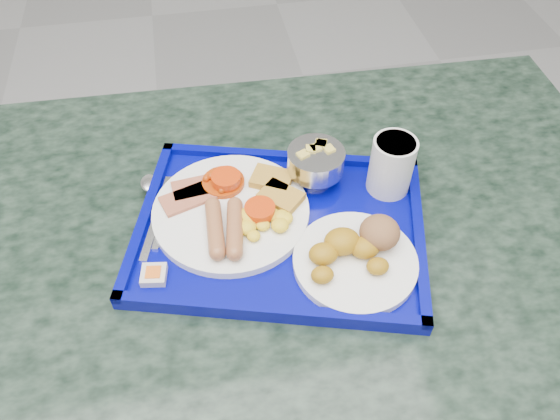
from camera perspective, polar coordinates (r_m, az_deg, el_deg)
name	(u,v)px	position (r m, az deg, el deg)	size (l,w,h in m)	color
table	(287,294)	(1.06, 0.76, -8.82)	(1.27, 0.86, 0.78)	slate
tray	(280,229)	(0.88, 0.00, -1.97)	(0.53, 0.45, 0.03)	#02057F
main_plate	(235,209)	(0.89, -4.68, 0.08)	(0.26, 0.26, 0.04)	white
bread_plate	(357,253)	(0.83, 8.08, -4.43)	(0.19, 0.19, 0.06)	white
fruit_bowl	(316,161)	(0.92, 3.77, 5.13)	(0.10, 0.10, 0.07)	silver
juice_cup	(392,164)	(0.92, 11.59, 4.75)	(0.07, 0.07, 0.10)	silver
spoon	(153,192)	(0.95, -13.17, 1.82)	(0.06, 0.17, 0.01)	silver
knife	(157,217)	(0.91, -12.74, -0.69)	(0.01, 0.18, 0.00)	silver
jam_packet	(154,275)	(0.84, -13.05, -6.60)	(0.04, 0.04, 0.01)	beige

